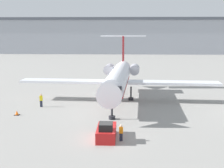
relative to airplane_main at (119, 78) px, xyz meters
The scene contains 7 objects.
ground_plane 17.95m from the airplane_main, 92.45° to the right, with size 600.00×600.00×0.00m, color gray.
terminal_building 102.54m from the airplane_main, 90.42° to the left, with size 180.00×16.80×16.60m.
airplane_main is the anchor object (origin of this frame).
pushback_tug 17.42m from the airplane_main, 92.74° to the right, with size 1.87×4.17×1.85m.
worker_near_tug 17.97m from the airplane_main, 87.92° to the right, with size 0.40×0.24×1.62m.
worker_by_wing 12.00m from the airplane_main, 157.66° to the right, with size 0.40×0.26×1.87m.
traffic_cone_left 15.94m from the airplane_main, 145.16° to the right, with size 0.63×0.63×0.60m.
Camera 1 is at (1.76, -29.36, 10.67)m, focal length 50.00 mm.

